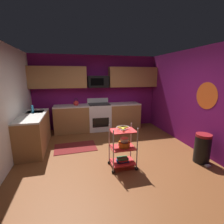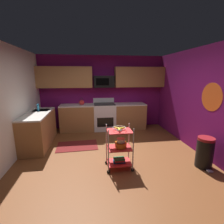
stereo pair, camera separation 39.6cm
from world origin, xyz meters
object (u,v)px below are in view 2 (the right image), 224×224
Objects in this scene: oven_range at (104,116)px; trash_can at (205,152)px; mixing_bowl_large at (121,145)px; book_stack at (119,160)px; dish_soap_bottle at (38,108)px; rolling_cart at (119,148)px; kettle at (82,103)px; mixing_bowl_small at (121,140)px; microwave at (104,82)px; fruit_bowl at (119,128)px.

oven_range is 1.67× the size of trash_can.
mixing_bowl_large is 0.97× the size of book_stack.
dish_soap_bottle reaches higher than oven_range.
rolling_cart is 3.47× the size of kettle.
mixing_bowl_small is 2.73m from dish_soap_bottle.
rolling_cart is 5.03× the size of mixing_bowl_small.
trash_can is (1.87, -2.80, -0.15)m from oven_range.
oven_range is 2.61m from book_stack.
book_stack is at bearing -88.52° from oven_range.
oven_range is 1.20× the size of rolling_cart.
oven_range is at bearing 123.75° from trash_can.
mixing_bowl_small is at bearing -71.10° from kettle.
microwave is at bearing 7.88° from kettle.
microwave is 2.65× the size of kettle.
fruit_bowl reaches higher than mixing_bowl_small.
book_stack is at bearing 173.45° from trash_can.
book_stack is 2.81m from dish_soap_bottle.
fruit_bowl is 1.90m from trash_can.
mixing_bowl_large is 0.10m from mixing_bowl_small.
microwave is 2.91m from mixing_bowl_small.
trash_can is at bearing -6.55° from fruit_bowl.
dish_soap_bottle is at bearing 139.61° from rolling_cart.
mixing_bowl_large is 2.78m from kettle.
kettle reaches higher than mixing_bowl_large.
mixing_bowl_small is 0.69× the size of kettle.
trash_can is at bearing -56.25° from oven_range.
microwave is 2.30m from dish_soap_bottle.
oven_range is 0.94m from kettle.
oven_range is at bearing 92.25° from mixing_bowl_small.
microwave is 2.95m from mixing_bowl_large.
kettle is at bearing 108.84° from mixing_bowl_large.
microwave is 3.10m from book_stack.
kettle is (-0.78, -0.00, 0.52)m from oven_range.
rolling_cart is at bearing -179.40° from mixing_bowl_small.
oven_range is 2.60m from mixing_bowl_small.
microwave is 2.57× the size of fruit_bowl.
kettle is at bearing 108.21° from fruit_bowl.
trash_can is (1.80, -0.21, -0.12)m from rolling_cart.
fruit_bowl is 0.70m from book_stack.
microwave is 2.82m from fruit_bowl.
dish_soap_bottle is at bearing -144.35° from kettle.
book_stack is at bearing -75.96° from fruit_bowl.
trash_can is (1.77, -0.21, -0.19)m from mixing_bowl_large.
kettle is (-0.88, 2.59, 0.48)m from mixing_bowl_large.
mixing_bowl_small is at bearing -39.91° from dish_soap_bottle.
mixing_bowl_large is at bearing -172.68° from mixing_bowl_small.
oven_range is 2.59m from rolling_cart.
rolling_cart is at bearing -180.00° from mixing_bowl_large.
mixing_bowl_small is 1.80m from trash_can.
microwave is 2.70× the size of book_stack.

